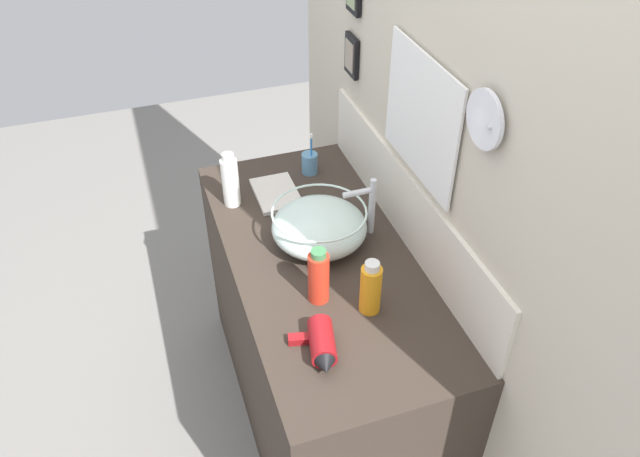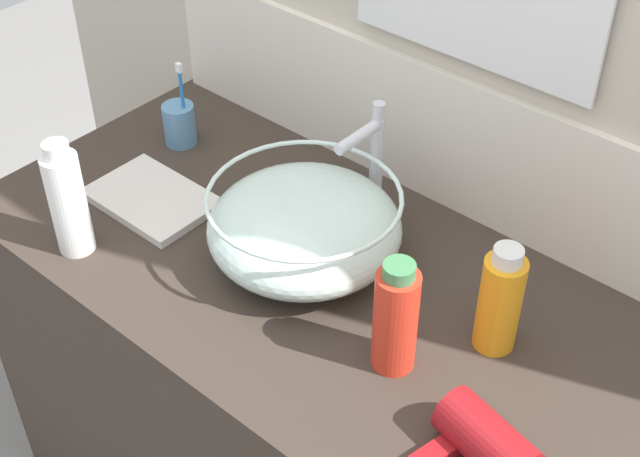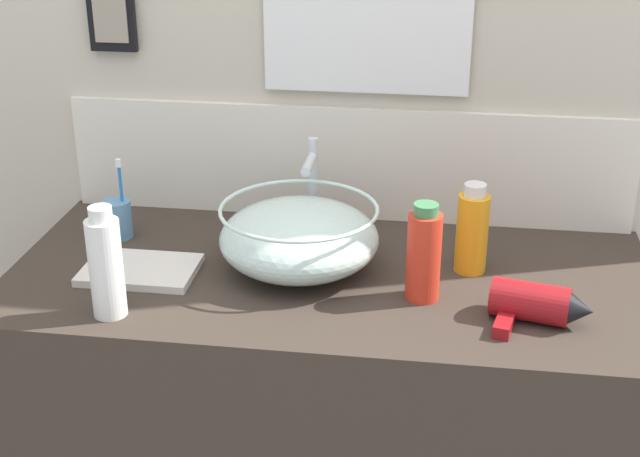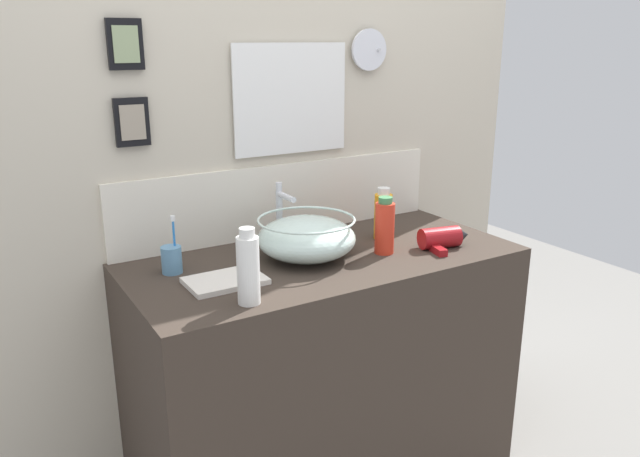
# 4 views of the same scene
# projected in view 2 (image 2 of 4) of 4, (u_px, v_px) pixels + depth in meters

# --- Properties ---
(vanity_counter) EXTENTS (1.32, 0.61, 0.88)m
(vanity_counter) POSITION_uv_depth(u_px,v_px,m) (327.00, 442.00, 1.76)
(vanity_counter) COLOR #382D26
(vanity_counter) RESTS_ON ground
(glass_bowl_sink) EXTENTS (0.33, 0.33, 0.14)m
(glass_bowl_sink) POSITION_uv_depth(u_px,v_px,m) (305.00, 227.00, 1.47)
(glass_bowl_sink) COLOR silver
(glass_bowl_sink) RESTS_ON vanity_counter
(faucet) EXTENTS (0.02, 0.12, 0.22)m
(faucet) POSITION_uv_depth(u_px,v_px,m) (372.00, 153.00, 1.54)
(faucet) COLOR silver
(faucet) RESTS_ON vanity_counter
(hair_drier) EXTENTS (0.19, 0.14, 0.07)m
(hair_drier) POSITION_uv_depth(u_px,v_px,m) (492.00, 449.00, 1.18)
(hair_drier) COLOR maroon
(hair_drier) RESTS_ON vanity_counter
(toothbrush_cup) EXTENTS (0.06, 0.06, 0.18)m
(toothbrush_cup) POSITION_uv_depth(u_px,v_px,m) (180.00, 124.00, 1.77)
(toothbrush_cup) COLOR #598CB2
(toothbrush_cup) RESTS_ON vanity_counter
(shampoo_bottle) EXTENTS (0.06, 0.06, 0.19)m
(shampoo_bottle) POSITION_uv_depth(u_px,v_px,m) (500.00, 301.00, 1.32)
(shampoo_bottle) COLOR orange
(shampoo_bottle) RESTS_ON vanity_counter
(lotion_bottle) EXTENTS (0.07, 0.07, 0.20)m
(lotion_bottle) POSITION_uv_depth(u_px,v_px,m) (396.00, 318.00, 1.28)
(lotion_bottle) COLOR red
(lotion_bottle) RESTS_ON vanity_counter
(soap_dispenser) EXTENTS (0.06, 0.06, 0.22)m
(soap_dispenser) POSITION_uv_depth(u_px,v_px,m) (68.00, 201.00, 1.48)
(soap_dispenser) COLOR white
(soap_dispenser) RESTS_ON vanity_counter
(hand_towel) EXTENTS (0.23, 0.16, 0.02)m
(hand_towel) POSITION_uv_depth(u_px,v_px,m) (152.00, 199.00, 1.64)
(hand_towel) COLOR silver
(hand_towel) RESTS_ON vanity_counter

